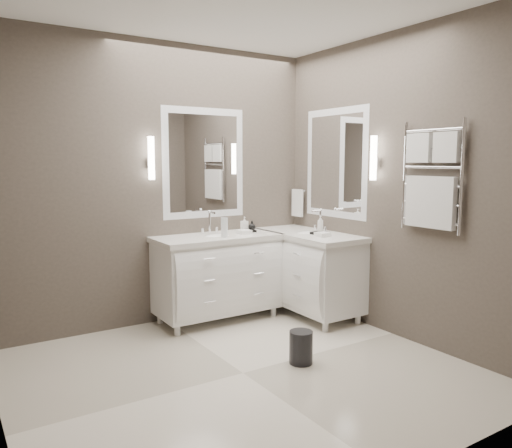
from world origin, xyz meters
TOP-DOWN VIEW (x-y plane):
  - floor at (0.00, 0.00)m, footprint 3.20×3.00m
  - wall_back at (0.00, 1.50)m, footprint 3.20×0.01m
  - wall_front at (0.00, -1.50)m, footprint 3.20×0.01m
  - wall_right at (1.60, 0.00)m, footprint 0.01×3.00m
  - vanity_back at (0.45, 1.23)m, footprint 1.24×0.59m
  - vanity_right at (1.33, 0.90)m, footprint 0.59×1.24m
  - mirror_back at (0.45, 1.49)m, footprint 0.90×0.02m
  - mirror_right at (1.59, 0.80)m, footprint 0.02×0.90m
  - sconce_back at (-0.13, 1.43)m, footprint 0.06×0.06m
  - sconce_right at (1.53, 0.22)m, footprint 0.06×0.06m
  - towel_bar_corner at (1.54, 1.36)m, footprint 0.03×0.22m
  - towel_ladder at (1.55, -0.40)m, footprint 0.06×0.58m
  - waste_bin at (0.48, -0.09)m, footprint 0.20×0.20m
  - amenity_tray_back at (0.82, 1.25)m, footprint 0.15×0.11m
  - amenity_tray_right at (1.33, 0.72)m, footprint 0.15×0.18m
  - water_bottle at (0.45, 1.09)m, footprint 0.07×0.07m
  - soap_bottle_a at (0.79, 1.27)m, footprint 0.06×0.07m
  - soap_bottle_b at (0.85, 1.22)m, footprint 0.07×0.07m
  - soap_bottle_c at (1.33, 0.72)m, footprint 0.08×0.08m

SIDE VIEW (x-z plane):
  - floor at x=0.00m, z-range -0.01..0.00m
  - waste_bin at x=0.48m, z-range 0.00..0.26m
  - vanity_back at x=0.45m, z-range 0.00..0.97m
  - vanity_right at x=1.33m, z-range 0.00..0.97m
  - amenity_tray_back at x=0.82m, z-range 0.85..0.87m
  - amenity_tray_right at x=1.33m, z-range 0.85..0.87m
  - soap_bottle_b at x=0.85m, z-range 0.87..0.97m
  - soap_bottle_a at x=0.79m, z-range 0.87..1.01m
  - water_bottle at x=0.45m, z-range 0.85..1.04m
  - soap_bottle_c at x=1.33m, z-range 0.87..1.04m
  - towel_bar_corner at x=1.54m, z-range 0.97..1.27m
  - wall_back at x=0.00m, z-range 0.00..2.70m
  - wall_front at x=0.00m, z-range 0.00..2.70m
  - wall_right at x=1.60m, z-range 0.00..2.70m
  - towel_ladder at x=1.55m, z-range 0.94..1.84m
  - mirror_back at x=0.45m, z-range 1.00..2.10m
  - mirror_right at x=1.59m, z-range 1.00..2.10m
  - sconce_back at x=-0.13m, z-range 1.39..1.79m
  - sconce_right at x=1.53m, z-range 1.39..1.79m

